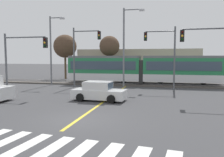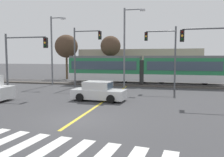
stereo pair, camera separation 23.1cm
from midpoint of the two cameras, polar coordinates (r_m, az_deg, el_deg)
The scene contains 21 objects.
ground_plane at distance 13.34m, azimuth -8.72°, elevation -9.78°, with size 200.00×200.00×0.00m, color #3D3D3F.
track_bed at distance 29.87m, azimuth 3.71°, elevation -1.30°, with size 120.00×4.00×0.18m, color #4C4742.
rail_near at distance 29.15m, azimuth 3.48°, elevation -1.18°, with size 120.00×0.08×0.10m, color #939399.
rail_far at distance 30.56m, azimuth 3.93°, elevation -0.89°, with size 120.00×0.08×0.10m, color #939399.
light_rail_tram at distance 29.48m, azimuth 7.00°, elevation 2.41°, with size 18.50×2.64×3.43m.
crosswalk_stripe_3 at distance 10.86m, azimuth -25.10°, elevation -13.68°, with size 0.56×2.80×0.01m, color silver.
crosswalk_stripe_4 at distance 10.16m, azimuth -20.52°, elevation -14.84°, with size 0.56×2.80×0.01m, color silver.
crosswalk_stripe_5 at distance 9.52m, azimuth -15.23°, elevation -16.06°, with size 0.56×2.80×0.01m, color silver.
crosswalk_stripe_6 at distance 8.98m, azimuth -9.18°, elevation -17.28°, with size 0.56×2.80×0.01m, color silver.
crosswalk_stripe_7 at distance 8.54m, azimuth -2.34°, elevation -18.42°, with size 0.56×2.80×0.01m, color silver.
lane_centre_line at distance 19.49m, azimuth -1.46°, elevation -4.98°, with size 0.20×17.43×0.01m, color gold.
sedan_crossing at distance 18.83m, azimuth -3.51°, elevation -3.19°, with size 4.31×2.14×1.52m.
traffic_light_mid_right at distance 19.41m, azimuth 23.67°, elevation 6.37°, with size 4.25×0.38×5.95m.
traffic_light_far_left at distance 27.07m, azimuth -7.43°, elevation 7.15°, with size 3.25×0.38×6.75m.
traffic_light_far_right at distance 25.32m, azimuth 12.29°, elevation 6.93°, with size 3.25×0.38×6.57m.
traffic_light_mid_left at distance 22.85m, azimuth -21.46°, elevation 5.59°, with size 4.25×0.38×5.55m.
street_lamp_west at distance 30.14m, azimuth -14.46°, elevation 7.45°, with size 1.97×0.28×8.37m.
street_lamp_centre at distance 26.43m, azimuth 3.05°, elevation 8.51°, with size 2.35×0.28×8.78m.
bare_tree_far_west at distance 38.24m, azimuth -11.40°, elevation 7.58°, with size 3.62×3.62×6.97m.
bare_tree_west at distance 34.04m, azimuth -0.81°, elevation 7.73°, with size 2.88×2.88×6.47m.
building_backdrop_far at distance 38.31m, azimuth 6.24°, elevation 3.45°, with size 18.55×6.00×4.65m, color tan.
Camera 1 is at (4.71, -11.98, 3.41)m, focal length 38.00 mm.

